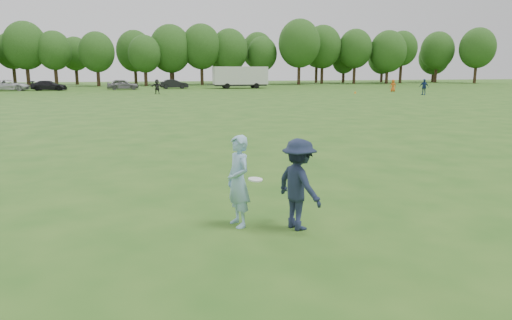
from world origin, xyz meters
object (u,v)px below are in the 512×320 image
Objects in this scene: car_e at (123,84)px; car_f at (174,84)px; player_far_b at (424,87)px; car_c at (9,85)px; cargo_trailer at (240,76)px; player_far_d at (157,87)px; car_d at (49,86)px; field_cone at (355,92)px; player_far_c at (393,86)px; thrower at (238,181)px; defender at (299,184)px.

car_f is (7.13, 1.66, -0.06)m from car_e.
car_c is at bearing -150.77° from player_far_b.
car_c is 31.50m from cargo_trailer.
car_d is at bearing 144.58° from player_far_d.
field_cone is at bearing -111.17° from car_c.
field_cone is 0.03× the size of cargo_trailer.
player_far_c reaches higher than car_e.
car_c is 14.60m from car_e.
player_far_c is 0.34× the size of car_d.
field_cone is (23.05, -4.25, -0.70)m from player_far_d.
car_f is at bearing -80.73° from car_d.
defender is (1.06, -0.41, -0.02)m from thrower.
car_f is at bearing -86.07° from car_c.
player_far_b is at bearing -12.07° from player_far_d.
car_c is (-19.47, 59.11, -0.15)m from thrower.
player_far_b reaches higher than thrower.
player_far_d reaches higher than car_e.
car_d is at bearing 86.66° from car_e.
player_far_d is at bearing 15.31° from player_far_c.
player_far_c is at bearing -115.66° from car_e.
player_far_b is 27.40m from cargo_trailer.
defender reaches higher than player_far_c.
cargo_trailer reaches higher than thrower.
car_d is at bearing -152.82° from player_far_b.
car_c is (-19.02, 12.27, -0.13)m from player_far_d.
defender is 5.68× the size of field_cone.
thrower is at bearing -162.81° from car_d.
defender is 53.52m from player_far_c.
car_e is (-5.93, 59.25, -0.12)m from defender.
car_f is at bearing 83.78° from player_far_d.
defender is at bearing -178.03° from car_e.
player_far_b is 0.20× the size of cargo_trailer.
car_e is at bearing 149.40° from field_cone.
player_far_c is at bearing -105.73° from car_c.
car_e is at bearing 115.21° from player_far_d.
thrower reaches higher than player_far_c.
thrower is at bearing -74.14° from player_far_b.
cargo_trailer is at bearing -84.86° from car_d.
car_f is 27.11m from field_cone.
cargo_trailer is at bearing -91.19° from car_e.
player_far_c is at bearing -52.04° from defender.
defender is 0.42× the size of car_f.
car_d is 1.06× the size of car_e.
player_far_d is at bearing -18.66° from defender.
defender is 0.19× the size of cargo_trailer.
player_far_d reaches higher than player_far_c.
thrower is 5.82× the size of field_cone.
field_cone is at bearing -47.10° from defender.
thrower is at bearing -84.45° from player_far_d.
defender reaches higher than field_cone.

